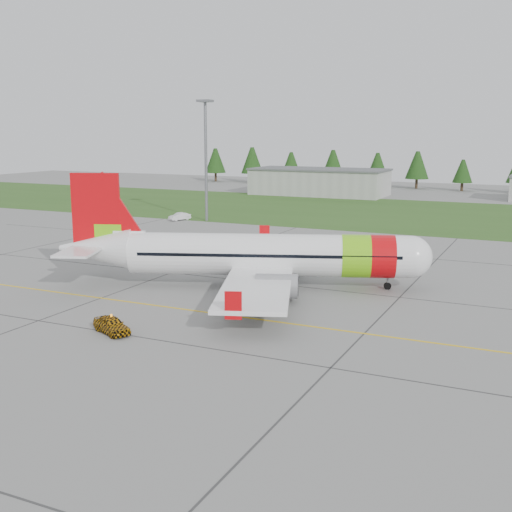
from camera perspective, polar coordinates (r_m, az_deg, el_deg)
The scene contains 9 objects.
ground at distance 46.59m, azimuth -5.20°, elevation -8.02°, with size 320.00×320.00×0.00m, color gray.
aircraft at distance 62.99m, azimuth 0.34°, elevation 0.09°, with size 35.41×33.66×11.18m.
follow_me_car at distance 50.05m, azimuth -12.76°, elevation -4.60°, with size 1.55×1.31×3.85m, color #CD8B0B.
service_van at distance 112.17m, azimuth -6.83°, elevation 4.19°, with size 1.40×1.32×4.00m, color silver.
grass_strip at distance 122.95m, azimuth 14.46°, elevation 3.58°, with size 320.00×50.00×0.03m, color #30561E.
taxi_guideline at distance 53.30m, azimuth -0.84°, elevation -5.50°, with size 120.00×0.25×0.02m, color gold.
hangar_west at distance 157.41m, azimuth 5.64°, elevation 6.52°, with size 32.00×14.00×6.00m, color #A8A8A3.
floodlight_mast at distance 110.41m, azimuth -4.47°, elevation 8.29°, with size 0.50×0.50×20.00m, color slate.
treeline at distance 177.65m, azimuth 17.99°, elevation 7.19°, with size 160.00×8.00×10.00m, color #1C3F14, non-canonical shape.
Camera 1 is at (22.41, -37.94, 15.14)m, focal length 45.00 mm.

